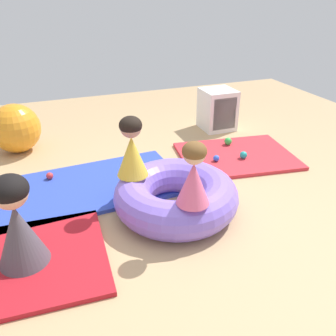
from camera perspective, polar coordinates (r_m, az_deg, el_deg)
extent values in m
plane|color=tan|center=(3.34, -1.33, -6.92)|extent=(8.00, 8.00, 0.00)
cube|color=red|center=(4.42, 10.68, 1.89)|extent=(1.44, 1.17, 0.04)
cube|color=#2D47B7|center=(3.78, -12.08, -2.86)|extent=(1.91, 1.13, 0.04)
cube|color=#B21923|center=(2.98, -21.39, -13.64)|extent=(1.22, 1.08, 0.04)
torus|color=#8466E0|center=(3.26, 1.24, -4.38)|extent=(1.12, 1.12, 0.34)
cone|color=yellow|center=(3.19, -5.67, 1.88)|extent=(0.40, 0.40, 0.37)
sphere|color=tan|center=(3.08, -5.89, 6.38)|extent=(0.18, 0.18, 0.18)
ellipsoid|color=black|center=(3.08, -5.91, 6.70)|extent=(0.20, 0.20, 0.16)
cone|color=#E5608E|center=(2.77, 3.99, -2.43)|extent=(0.33, 0.33, 0.35)
sphere|color=#DBAD89|center=(2.65, 4.16, 2.31)|extent=(0.17, 0.17, 0.17)
ellipsoid|color=brown|center=(2.65, 4.17, 2.65)|extent=(0.19, 0.19, 0.15)
cone|color=#4C4751|center=(2.82, -22.27, -9.63)|extent=(0.45, 0.45, 0.48)
sphere|color=#DBAD89|center=(2.64, -23.58, -3.54)|extent=(0.24, 0.24, 0.24)
ellipsoid|color=black|center=(2.63, -23.67, -3.09)|extent=(0.26, 0.26, 0.20)
sphere|color=teal|center=(4.31, 11.76, 2.02)|extent=(0.09, 0.09, 0.09)
sphere|color=red|center=(3.97, -18.09, -1.18)|extent=(0.07, 0.07, 0.07)
sphere|color=yellow|center=(3.67, -5.10, -2.02)|extent=(0.10, 0.10, 0.10)
sphere|color=blue|center=(4.19, 7.58, 1.53)|extent=(0.07, 0.07, 0.07)
sphere|color=green|center=(4.64, 9.41, 4.16)|extent=(0.09, 0.09, 0.09)
sphere|color=orange|center=(4.79, -22.82, 5.76)|extent=(0.59, 0.59, 0.59)
cube|color=white|center=(5.21, 7.75, 9.12)|extent=(0.44, 0.44, 0.56)
cube|color=#2D2D33|center=(5.11, 8.39, 8.72)|extent=(0.34, 0.20, 0.44)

